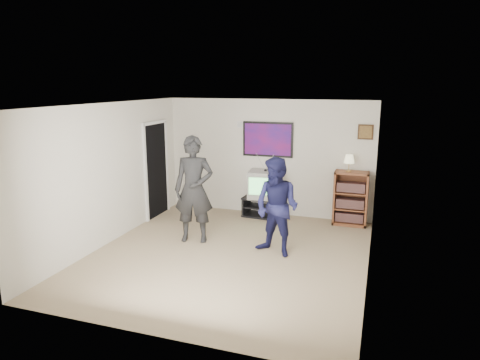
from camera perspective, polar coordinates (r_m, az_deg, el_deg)
The scene contains 13 objects.
room_shell at distance 7.25m, azimuth -0.63°, elevation 0.23°, with size 4.51×5.00×2.51m.
media_stand at distance 9.26m, azimuth 3.14°, elevation -3.60°, with size 0.89×0.54×0.43m.
crt_television at distance 9.12m, azimuth 3.39°, elevation -0.58°, with size 0.69×0.58×0.58m, color gray, non-canonical shape.
bookshelf at distance 8.93m, azimuth 14.52°, elevation -2.38°, with size 0.67×0.38×1.10m, color brown, non-canonical shape.
table_lamp at distance 8.77m, azimuth 14.33°, elevation 2.18°, with size 0.21×0.21×0.34m, color #F4EEB9, non-canonical shape.
person_tall at distance 7.70m, azimuth -6.17°, elevation -1.27°, with size 0.71×0.46×1.93m, color black.
person_short at distance 7.10m, azimuth 4.94°, elevation -3.62°, with size 0.81×0.63×1.66m, color #181943.
controller_left at distance 7.87m, azimuth -5.78°, elevation 0.57°, with size 0.03×0.11×0.03m, color white.
controller_right at distance 7.21m, azimuth 5.32°, elevation -1.59°, with size 0.03×0.12×0.03m, color white.
poster at distance 9.19m, azimuth 3.72°, elevation 5.42°, with size 1.10×0.03×0.75m, color black.
air_vent at distance 9.32m, azimuth 0.46°, elevation 7.40°, with size 0.28×0.02×0.14m, color white.
small_picture at distance 8.88m, azimuth 16.40°, elevation 6.16°, with size 0.30×0.03×0.30m, color #341F10.
doorway at distance 9.33m, azimuth -11.14°, elevation 1.27°, with size 0.03×0.85×2.00m, color black.
Camera 1 is at (2.31, -6.34, 2.84)m, focal length 32.00 mm.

